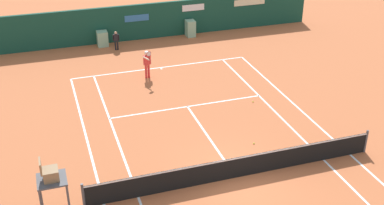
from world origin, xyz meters
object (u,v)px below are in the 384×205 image
(umpire_chair, at_px, (51,179))
(tennis_ball_by_sideline, at_px, (254,143))
(player_on_baseline, at_px, (147,62))
(tennis_ball_near_service_line, at_px, (253,102))
(ball_kid_left_post, at_px, (116,39))

(umpire_chair, xyz_separation_m, tennis_ball_by_sideline, (8.72, 2.31, -1.66))
(tennis_ball_by_sideline, bearing_deg, player_on_baseline, 108.38)
(umpire_chair, xyz_separation_m, tennis_ball_near_service_line, (10.37, 6.05, -1.66))
(ball_kid_left_post, xyz_separation_m, tennis_ball_near_service_line, (5.34, -9.64, -0.69))
(ball_kid_left_post, distance_m, tennis_ball_by_sideline, 13.89)
(umpire_chair, relative_size, tennis_ball_by_sideline, 36.62)
(umpire_chair, relative_size, ball_kid_left_post, 1.98)
(ball_kid_left_post, bearing_deg, tennis_ball_by_sideline, 114.14)
(umpire_chair, relative_size, player_on_baseline, 1.35)
(umpire_chair, height_order, player_on_baseline, umpire_chair)
(umpire_chair, distance_m, tennis_ball_by_sideline, 9.17)
(umpire_chair, distance_m, tennis_ball_near_service_line, 12.12)
(player_on_baseline, distance_m, ball_kid_left_post, 5.02)
(player_on_baseline, relative_size, tennis_ball_by_sideline, 27.05)
(player_on_baseline, relative_size, ball_kid_left_post, 1.46)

